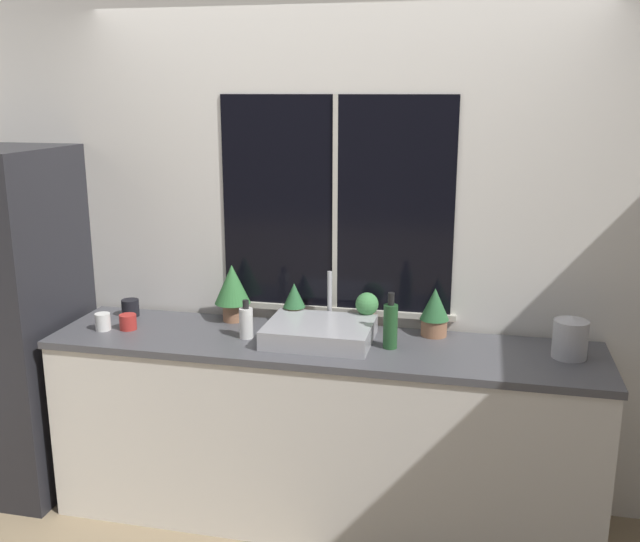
% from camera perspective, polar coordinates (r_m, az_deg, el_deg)
% --- Properties ---
extents(wall_back, '(8.00, 0.09, 2.70)m').
position_cam_1_polar(wall_back, '(3.64, 1.33, 2.34)').
color(wall_back, silver).
rests_on(wall_back, ground_plane).
extents(wall_left, '(0.06, 7.00, 2.70)m').
position_cam_1_polar(wall_left, '(5.34, -21.89, 5.13)').
color(wall_left, silver).
rests_on(wall_left, ground_plane).
extents(counter, '(2.64, 0.60, 0.94)m').
position_cam_1_polar(counter, '(3.60, 0.08, -12.72)').
color(counter, white).
rests_on(counter, ground_plane).
extents(refrigerator, '(0.67, 0.70, 1.83)m').
position_cam_1_polar(refrigerator, '(4.12, -23.75, -3.74)').
color(refrigerator, '#232328').
rests_on(refrigerator, ground_plane).
extents(sink, '(0.50, 0.45, 0.29)m').
position_cam_1_polar(sink, '(3.41, -0.02, -4.89)').
color(sink, '#ADADB2').
rests_on(sink, counter).
extents(potted_plant_far_left, '(0.18, 0.18, 0.30)m').
position_cam_1_polar(potted_plant_far_left, '(3.70, -7.03, -1.34)').
color(potted_plant_far_left, '#9E6B4C').
rests_on(potted_plant_far_left, counter).
extents(potted_plant_center_left, '(0.11, 0.11, 0.22)m').
position_cam_1_polar(potted_plant_center_left, '(3.62, -2.08, -2.53)').
color(potted_plant_center_left, '#9E6B4C').
rests_on(potted_plant_center_left, counter).
extents(potted_plant_center_right, '(0.11, 0.11, 0.20)m').
position_cam_1_polar(potted_plant_center_right, '(3.55, 3.77, -3.15)').
color(potted_plant_center_right, '#9E6B4C').
rests_on(potted_plant_center_right, counter).
extents(potted_plant_far_right, '(0.14, 0.14, 0.24)m').
position_cam_1_polar(potted_plant_far_right, '(3.51, 9.15, -3.16)').
color(potted_plant_far_right, '#9E6B4C').
rests_on(potted_plant_far_right, counter).
extents(soap_bottle, '(0.07, 0.07, 0.19)m').
position_cam_1_polar(soap_bottle, '(3.47, -5.93, -4.09)').
color(soap_bottle, white).
rests_on(soap_bottle, counter).
extents(bottle_tall, '(0.07, 0.07, 0.27)m').
position_cam_1_polar(bottle_tall, '(3.32, 5.66, -4.32)').
color(bottle_tall, '#235128').
rests_on(bottle_tall, counter).
extents(mug_white, '(0.08, 0.08, 0.09)m').
position_cam_1_polar(mug_white, '(3.73, -16.98, -3.90)').
color(mug_white, white).
rests_on(mug_white, counter).
extents(mug_black, '(0.09, 0.09, 0.09)m').
position_cam_1_polar(mug_black, '(3.92, -14.93, -2.86)').
color(mug_black, black).
rests_on(mug_black, counter).
extents(mug_red, '(0.08, 0.08, 0.08)m').
position_cam_1_polar(mug_red, '(3.71, -15.11, -3.95)').
color(mug_red, '#B72D28').
rests_on(mug_red, counter).
extents(kettle, '(0.15, 0.15, 0.19)m').
position_cam_1_polar(kettle, '(3.38, 19.39, -5.05)').
color(kettle, '#B2B2B7').
rests_on(kettle, counter).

